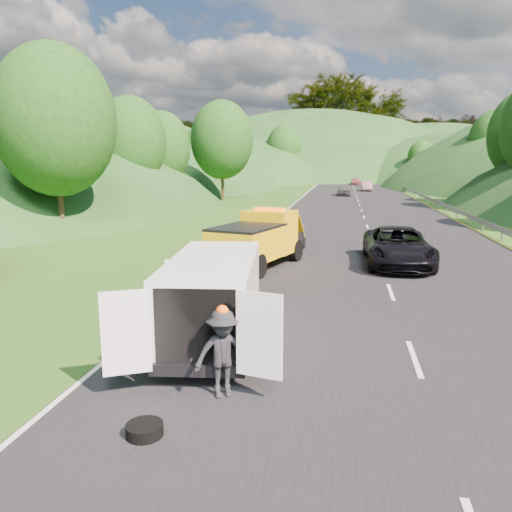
% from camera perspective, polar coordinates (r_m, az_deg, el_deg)
% --- Properties ---
extents(ground, '(320.00, 320.00, 0.00)m').
position_cam_1_polar(ground, '(14.01, 4.18, -7.81)').
color(ground, '#38661E').
rests_on(ground, ground).
extents(road_surface, '(14.00, 200.00, 0.02)m').
position_cam_1_polar(road_surface, '(53.44, 11.76, 5.72)').
color(road_surface, black).
rests_on(road_surface, ground).
extents(guardrail, '(0.06, 140.00, 1.52)m').
position_cam_1_polar(guardrail, '(66.49, 17.78, 6.37)').
color(guardrail, gray).
rests_on(guardrail, ground).
extents(tree_line_left, '(14.00, 140.00, 14.00)m').
position_cam_1_polar(tree_line_left, '(76.11, -5.62, 7.31)').
color(tree_line_left, '#2B5D1B').
rests_on(tree_line_left, ground).
extents(tree_line_right, '(14.00, 140.00, 14.00)m').
position_cam_1_polar(tree_line_right, '(76.51, 26.54, 6.26)').
color(tree_line_right, '#2B5D1B').
rests_on(tree_line_right, ground).
extents(hills_backdrop, '(201.00, 288.60, 44.00)m').
position_cam_1_polar(hills_backdrop, '(148.08, 12.05, 8.75)').
color(hills_backdrop, '#2D5B23').
rests_on(hills_backdrop, ground).
extents(tow_truck, '(3.63, 6.10, 2.47)m').
position_cam_1_polar(tow_truck, '(21.23, 0.35, 1.94)').
color(tow_truck, black).
rests_on(tow_truck, ground).
extents(white_van, '(3.36, 6.41, 2.19)m').
position_cam_1_polar(white_van, '(12.33, -4.79, -4.40)').
color(white_van, black).
rests_on(white_van, ground).
extents(woman, '(0.60, 0.73, 1.75)m').
position_cam_1_polar(woman, '(14.58, -9.57, -7.19)').
color(woman, silver).
rests_on(woman, ground).
extents(child, '(0.65, 0.66, 1.08)m').
position_cam_1_polar(child, '(13.01, -6.42, -9.32)').
color(child, tan).
rests_on(child, ground).
extents(worker, '(1.28, 1.07, 1.72)m').
position_cam_1_polar(worker, '(9.98, -3.74, -15.75)').
color(worker, black).
rests_on(worker, ground).
extents(suitcase, '(0.36, 0.25, 0.52)m').
position_cam_1_polar(suitcase, '(16.00, -13.28, -4.74)').
color(suitcase, '#54503F').
rests_on(suitcase, ground).
extents(spare_tire, '(0.62, 0.62, 0.20)m').
position_cam_1_polar(spare_tire, '(8.91, -12.58, -19.49)').
color(spare_tire, black).
rests_on(spare_tire, ground).
extents(passing_suv, '(2.79, 5.92, 1.64)m').
position_cam_1_polar(passing_suv, '(22.61, 15.79, -1.03)').
color(passing_suv, black).
rests_on(passing_suv, ground).
extents(dist_car_a, '(1.88, 4.67, 1.59)m').
position_cam_1_polar(dist_car_a, '(68.24, 10.02, 6.81)').
color(dist_car_a, '#424246').
rests_on(dist_car_a, ground).
extents(dist_car_b, '(1.56, 4.47, 1.47)m').
position_cam_1_polar(dist_car_b, '(79.88, 12.52, 7.26)').
color(dist_car_b, '#79505A').
rests_on(dist_car_b, ground).
extents(dist_car_c, '(1.88, 4.63, 1.34)m').
position_cam_1_polar(dist_car_c, '(101.11, 11.37, 7.98)').
color(dist_car_c, '#8F4947').
rests_on(dist_car_c, ground).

